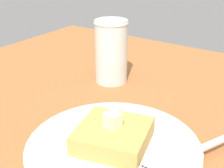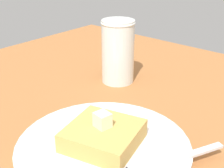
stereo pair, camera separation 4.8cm
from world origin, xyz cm
name	(u,v)px [view 2 (the right image)]	position (x,y,z in cm)	size (l,w,h in cm)	color
plate	(103,147)	(-2.70, 3.42, 2.82)	(22.07, 22.07, 1.44)	silver
toast_slice_center	(103,135)	(-2.70, 3.42, 4.64)	(8.51, 8.38, 2.42)	tan
butter_pat_primary	(102,120)	(-2.86, 3.49, 6.79)	(1.88, 1.69, 1.88)	#F0EDC5
fork	(159,165)	(5.00, 4.32, 3.60)	(7.90, 15.17, 0.36)	silver
syrup_jar	(118,53)	(-15.74, 21.92, 7.60)	(6.30, 6.30, 11.82)	#3B1806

